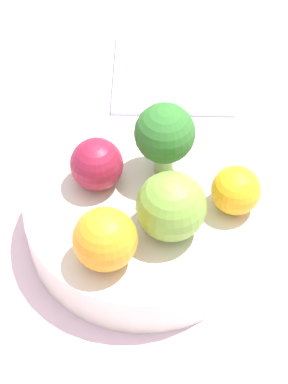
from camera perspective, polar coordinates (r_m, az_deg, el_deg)
name	(u,v)px	position (r m, az deg, el deg)	size (l,w,h in m)	color
ground_plane	(144,244)	(0.59, 0.00, -4.65)	(6.00, 6.00, 0.00)	gray
table_surface	(144,238)	(0.58, 0.00, -4.09)	(1.20, 1.20, 0.02)	silver
bowl	(144,216)	(0.55, 0.00, -2.14)	(0.20, 0.20, 0.04)	silver
broccoli	(164,134)	(0.53, 1.83, 5.14)	(0.05, 0.05, 0.07)	#8CB76B
apple_red	(99,161)	(0.54, -4.05, 2.73)	(0.04, 0.04, 0.04)	maroon
apple_green	(171,206)	(0.50, 2.42, -1.29)	(0.06, 0.06, 0.06)	olive
orange_front	(236,190)	(0.52, 8.17, 0.15)	(0.04, 0.04, 0.04)	orange
orange_back	(104,239)	(0.48, -3.53, -4.20)	(0.05, 0.05, 0.05)	orange
napkin	(173,71)	(0.72, 2.58, 10.66)	(0.18, 0.18, 0.01)	silver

